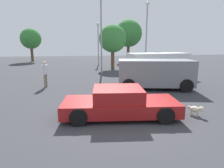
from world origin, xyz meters
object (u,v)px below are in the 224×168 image
object	(u,v)px
sedan_foreground	(120,103)
light_post_mid	(98,36)
suv_dark	(155,73)
pedestrian	(45,72)
light_post_near	(101,23)
light_post_far	(147,25)
van_white	(158,64)
dog	(196,109)

from	to	relation	value
sedan_foreground	light_post_mid	bearing A→B (deg)	93.41
sedan_foreground	suv_dark	world-z (taller)	suv_dark
pedestrian	light_post_near	world-z (taller)	light_post_near
suv_dark	light_post_mid	size ratio (longest dim) A/B	0.87
sedan_foreground	light_post_far	xyz separation A→B (m)	(6.03, 14.28, 4.39)
sedan_foreground	pedestrian	distance (m)	7.09
sedan_foreground	van_white	world-z (taller)	van_white
van_white	pedestrian	distance (m)	9.23
suv_dark	light_post_far	xyz separation A→B (m)	(2.81, 9.90, 3.91)
dog	suv_dark	bearing A→B (deg)	142.40
light_post_near	light_post_far	xyz separation A→B (m)	(5.49, 3.02, 0.15)
van_white	light_post_near	size ratio (longest dim) A/B	0.74
van_white	light_post_far	world-z (taller)	light_post_far
pedestrian	light_post_far	world-z (taller)	light_post_far
light_post_near	van_white	bearing A→B (deg)	-32.09
suv_dark	light_post_far	bearing A→B (deg)	85.91
suv_dark	van_white	bearing A→B (deg)	77.07
sedan_foreground	suv_dark	xyz separation A→B (m)	(3.23, 4.38, 0.48)
light_post_near	sedan_foreground	bearing A→B (deg)	-92.75
light_post_mid	light_post_far	size ratio (longest dim) A/B	0.76
dog	suv_dark	xyz separation A→B (m)	(0.19, 4.85, 0.75)
van_white	suv_dark	world-z (taller)	van_white
van_white	light_post_far	distance (m)	7.06
light_post_near	light_post_far	size ratio (longest dim) A/B	0.96
sedan_foreground	dog	xyz separation A→B (m)	(3.04, -0.48, -0.27)
dog	pedestrian	xyz separation A→B (m)	(-6.86, 6.43, 0.76)
dog	suv_dark	distance (m)	4.92
dog	light_post_near	world-z (taller)	light_post_near
pedestrian	light_post_mid	distance (m)	14.79
suv_dark	light_post_mid	distance (m)	15.67
dog	light_post_far	distance (m)	15.76
dog	suv_dark	world-z (taller)	suv_dark
pedestrian	light_post_far	size ratio (longest dim) A/B	0.23
suv_dark	light_post_mid	world-z (taller)	light_post_mid
van_white	light_post_mid	size ratio (longest dim) A/B	0.94
sedan_foreground	pedestrian	xyz separation A→B (m)	(-3.82, 5.95, 0.49)
dog	van_white	distance (m)	9.16
light_post_near	light_post_far	bearing A→B (deg)	28.80
dog	van_white	size ratio (longest dim) A/B	0.10
sedan_foreground	dog	size ratio (longest dim) A/B	8.47
light_post_mid	light_post_near	bearing A→B (deg)	-93.43
van_white	pedestrian	xyz separation A→B (m)	(-8.90, -2.46, -0.10)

